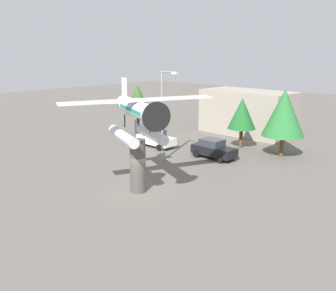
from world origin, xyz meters
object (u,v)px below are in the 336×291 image
display_pedestal (138,166)px  car_mid_black (213,149)px  floatplane_monument (137,116)px  tree_east (242,114)px  tree_center_back (284,113)px  streetlight_primary (164,110)px  car_near_white (156,138)px  storefront_building (248,112)px  tree_west (138,100)px

display_pedestal → car_mid_black: bearing=98.5°
display_pedestal → floatplane_monument: size_ratio=0.37×
tree_east → tree_center_back: tree_center_back is taller
streetlight_primary → tree_center_back: bearing=53.1°
floatplane_monument → car_near_white: 13.93m
storefront_building → streetlight_primary: bearing=-85.0°
floatplane_monument → tree_center_back: floatplane_monument is taller
car_mid_black → tree_center_back: bearing=50.1°
car_mid_black → display_pedestal: bearing=-81.5°
car_near_white → storefront_building: bearing=75.8°
car_near_white → storefront_building: 12.58m
floatplane_monument → storefront_building: bearing=126.9°
floatplane_monument → car_near_white: floatplane_monument is taller
storefront_building → tree_east: size_ratio=2.07×
streetlight_primary → storefront_building: 15.56m
streetlight_primary → storefront_building: bearing=95.0°
display_pedestal → streetlight_primary: size_ratio=0.47×
storefront_building → tree_east: 7.44m
car_mid_black → tree_center_back: size_ratio=0.67×
streetlight_primary → tree_east: streetlight_primary is taller
tree_west → car_near_white: bearing=-24.1°
tree_west → tree_east: 12.46m
floatplane_monument → streetlight_primary: bearing=145.0°
tree_west → floatplane_monument: bearing=-41.4°
display_pedestal → tree_east: tree_east is taller
car_near_white → tree_east: size_ratio=0.82×
car_near_white → tree_east: tree_east is taller
tree_west → tree_center_back: tree_center_back is taller
streetlight_primary → tree_center_back: (6.66, 8.87, -0.52)m
car_near_white → tree_center_back: (11.07, 5.61, 3.23)m
car_mid_black → tree_east: 5.62m
display_pedestal → storefront_building: bearing=103.9°
tree_center_back → car_near_white: bearing=-153.1°
car_near_white → tree_west: tree_west is taller
tree_west → tree_east: size_ratio=1.14×
car_mid_black → tree_west: 12.94m
car_mid_black → tree_east: size_ratio=0.82×
tree_center_back → tree_east: bearing=179.9°
display_pedestal → tree_east: bearing=97.1°
display_pedestal → floatplane_monument: floatplane_monument is taller
tree_east → car_near_white: bearing=-139.5°
tree_west → tree_east: (12.04, 3.16, -0.58)m
display_pedestal → car_mid_black: (-1.58, 10.57, -0.99)m
storefront_building → car_near_white: bearing=-104.2°
floatplane_monument → tree_east: size_ratio=1.96×
streetlight_primary → tree_west: size_ratio=1.37×
car_mid_black → streetlight_primary: 5.99m
car_mid_black → storefront_building: bearing=108.7°
car_near_white → streetlight_primary: streetlight_primary is taller
display_pedestal → tree_center_back: bearing=80.6°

